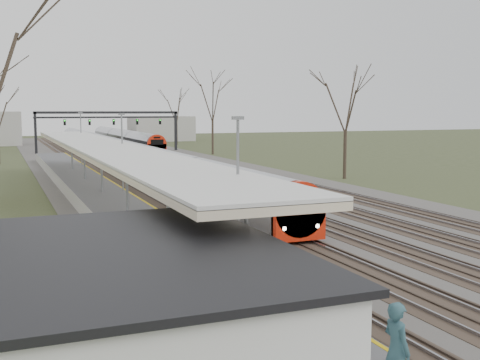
% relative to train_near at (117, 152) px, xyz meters
% --- Properties ---
extents(track_bed, '(24.00, 160.00, 0.22)m').
position_rel_train_near_xyz_m(track_bed, '(2.76, -9.11, -1.42)').
color(track_bed, '#474442').
rests_on(track_bed, ground).
extents(platform, '(3.50, 69.00, 1.00)m').
position_rel_train_near_xyz_m(platform, '(-6.55, -26.61, -0.98)').
color(platform, '#9E9B93').
rests_on(platform, ground).
extents(canopy, '(4.10, 50.00, 3.11)m').
position_rel_train_near_xyz_m(canopy, '(-6.55, -31.12, 2.45)').
color(canopy, slate).
rests_on(canopy, platform).
extents(station_building, '(6.00, 9.00, 3.20)m').
position_rel_train_near_xyz_m(station_building, '(-10.00, -56.11, 0.12)').
color(station_building, silver).
rests_on(station_building, ground).
extents(signal_gantry, '(21.00, 0.59, 6.08)m').
position_rel_train_near_xyz_m(signal_gantry, '(2.79, 20.88, 3.43)').
color(signal_gantry, black).
rests_on(signal_gantry, ground).
extents(tree_east_far, '(5.00, 5.00, 10.30)m').
position_rel_train_near_xyz_m(tree_east_far, '(16.50, -22.11, 5.81)').
color(tree_east_far, '#2D231C').
rests_on(tree_east_far, ground).
extents(train_near, '(2.62, 90.21, 3.05)m').
position_rel_train_near_xyz_m(train_near, '(0.00, 0.00, 0.00)').
color(train_near, '#A0A3AA').
rests_on(train_near, ground).
extents(train_far, '(2.62, 45.21, 3.05)m').
position_rel_train_near_xyz_m(train_far, '(7.00, 31.26, 0.00)').
color(train_far, '#A0A3AA').
rests_on(train_far, ground).
extents(passenger, '(0.44, 0.67, 1.81)m').
position_rel_train_near_xyz_m(passenger, '(-6.09, -60.11, 0.43)').
color(passenger, '#30545D').
rests_on(passenger, platform).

